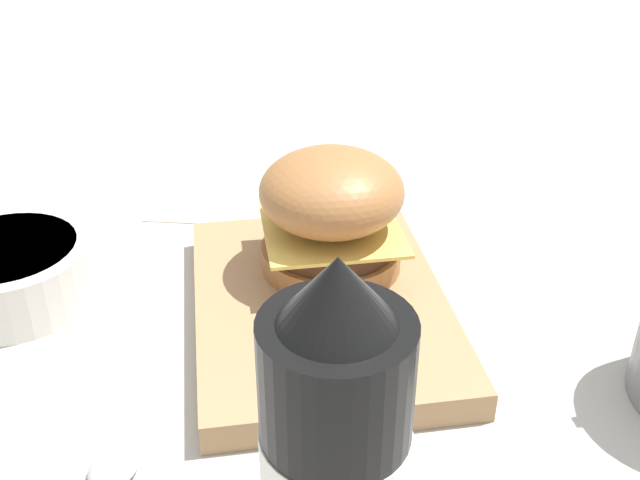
{
  "coord_description": "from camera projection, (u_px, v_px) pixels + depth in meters",
  "views": [
    {
      "loc": [
        -0.51,
        0.06,
        0.36
      ],
      "look_at": [
        -0.03,
        -0.02,
        0.07
      ],
      "focal_mm": 42.0,
      "sensor_mm": 36.0,
      "label": 1
    }
  ],
  "objects": [
    {
      "name": "parchment_square",
      "position": [
        220.0,
        193.0,
        0.79
      ],
      "size": [
        0.16,
        0.16,
        0.0
      ],
      "color": "beige",
      "rests_on": "ground_plane"
    },
    {
      "name": "ketchup_puddle",
      "position": [
        344.0,
        190.0,
        0.79
      ],
      "size": [
        0.05,
        0.05,
        0.0
      ],
      "color": "#9E140F",
      "rests_on": "ground_plane"
    },
    {
      "name": "burger",
      "position": [
        331.0,
        211.0,
        0.6
      ],
      "size": [
        0.12,
        0.12,
        0.1
      ],
      "color": "#9E6638",
      "rests_on": "serving_board"
    },
    {
      "name": "ground_plane",
      "position": [
        293.0,
        298.0,
        0.62
      ],
      "size": [
        6.0,
        6.0,
        0.0
      ],
      "primitive_type": "plane",
      "color": "#B7B2A8"
    },
    {
      "name": "serving_board",
      "position": [
        320.0,
        307.0,
        0.59
      ],
      "size": [
        0.26,
        0.19,
        0.02
      ],
      "color": "#A37A51",
      "rests_on": "ground_plane"
    },
    {
      "name": "side_bowl",
      "position": [
        9.0,
        270.0,
        0.61
      ],
      "size": [
        0.14,
        0.14,
        0.05
      ],
      "color": "silver",
      "rests_on": "ground_plane"
    },
    {
      "name": "ketchup_bottle",
      "position": [
        335.0,
        480.0,
        0.33
      ],
      "size": [
        0.07,
        0.07,
        0.21
      ],
      "color": "black",
      "rests_on": "ground_plane"
    }
  ]
}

